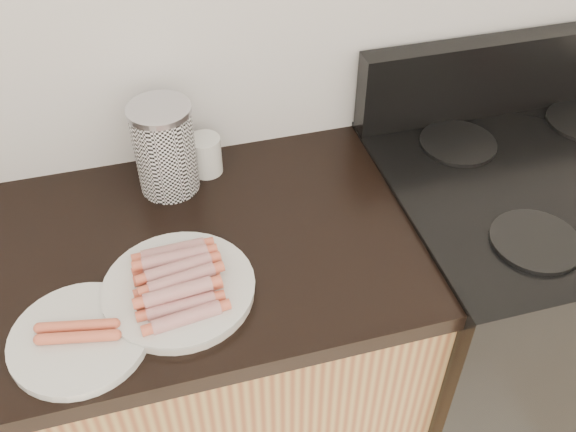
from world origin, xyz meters
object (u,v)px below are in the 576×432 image
object	(u,v)px
side_plate	(80,338)
canister	(165,148)
mug	(206,155)
stove	(513,307)
main_plate	(179,290)

from	to	relation	value
side_plate	canister	distance (m)	0.44
canister	mug	world-z (taller)	canister
stove	mug	xyz separation A→B (m)	(-0.76, 0.24, 0.49)
main_plate	stove	bearing A→B (deg)	6.79
stove	side_plate	world-z (taller)	side_plate
stove	canister	size ratio (longest dim) A/B	4.43
side_plate	mug	xyz separation A→B (m)	(0.30, 0.41, 0.04)
canister	stove	bearing A→B (deg)	-14.17
stove	canister	bearing A→B (deg)	165.83
side_plate	mug	distance (m)	0.51
mug	stove	bearing A→B (deg)	-17.93
main_plate	mug	distance (m)	0.37
stove	main_plate	world-z (taller)	main_plate
mug	canister	bearing A→B (deg)	-160.17
stove	mug	bearing A→B (deg)	162.07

